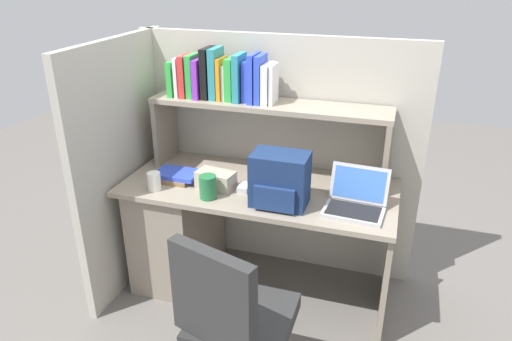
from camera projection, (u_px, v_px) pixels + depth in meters
ground_plane at (258, 286)px, 3.07m from camera, size 8.00×8.00×0.00m
desk at (201, 223)px, 3.02m from camera, size 1.60×0.70×0.73m
cubicle_partition_rear at (276, 155)px, 3.09m from camera, size 1.84×0.05×1.55m
cubicle_partition_left at (127, 165)px, 2.95m from camera, size 0.05×1.06×1.55m
overhead_hutch at (269, 119)px, 2.80m from camera, size 1.44×0.28×0.45m
reference_books_on_shelf at (223, 78)px, 2.79m from camera, size 0.66×0.19×0.30m
laptop at (356, 201)px, 2.49m from camera, size 0.33×0.28×0.22m
backpack at (280, 180)px, 2.51m from camera, size 0.30×0.23×0.29m
computer_mouse at (244, 187)px, 2.72m from camera, size 0.06×0.11×0.03m
paper_cup at (154, 181)px, 2.71m from camera, size 0.08×0.08×0.11m
tissue_box at (216, 180)px, 2.73m from camera, size 0.24×0.15×0.10m
snack_canister at (208, 187)px, 2.61m from camera, size 0.10×0.10×0.13m
desk_book_stack at (177, 175)px, 2.84m from camera, size 0.26×0.19×0.05m
office_chair at (236, 337)px, 2.12m from camera, size 0.52×0.54×0.93m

